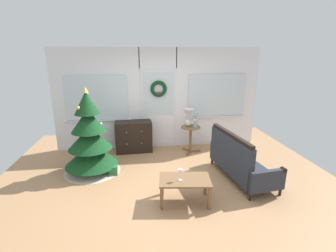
# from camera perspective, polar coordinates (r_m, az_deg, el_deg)

# --- Properties ---
(ground_plane) EXTENTS (6.76, 6.76, 0.00)m
(ground_plane) POSITION_cam_1_polar(r_m,az_deg,el_deg) (4.90, 0.25, -13.15)
(ground_plane) COLOR #AD7F56
(back_wall_with_door) EXTENTS (5.20, 0.19, 2.55)m
(back_wall_with_door) POSITION_cam_1_polar(r_m,az_deg,el_deg) (6.43, -2.21, 6.23)
(back_wall_with_door) COLOR white
(back_wall_with_door) RESTS_ON ground
(christmas_tree) EXTENTS (1.16, 1.16, 1.79)m
(christmas_tree) POSITION_cam_1_polar(r_m,az_deg,el_deg) (5.38, -17.35, -3.50)
(christmas_tree) COLOR #4C331E
(christmas_tree) RESTS_ON ground
(dresser_cabinet) EXTENTS (0.92, 0.48, 0.78)m
(dresser_cabinet) POSITION_cam_1_polar(r_m,az_deg,el_deg) (6.35, -7.83, -2.39)
(dresser_cabinet) COLOR black
(dresser_cabinet) RESTS_ON ground
(settee_sofa) EXTENTS (0.91, 1.71, 0.96)m
(settee_sofa) POSITION_cam_1_polar(r_m,az_deg,el_deg) (5.14, 15.70, -7.64)
(settee_sofa) COLOR black
(settee_sofa) RESTS_ON ground
(side_table) EXTENTS (0.50, 0.48, 0.67)m
(side_table) POSITION_cam_1_polar(r_m,az_deg,el_deg) (6.22, 5.18, -1.85)
(side_table) COLOR brown
(side_table) RESTS_ON ground
(table_lamp) EXTENTS (0.28, 0.28, 0.44)m
(table_lamp) POSITION_cam_1_polar(r_m,az_deg,el_deg) (6.12, 4.66, 2.49)
(table_lamp) COLOR silver
(table_lamp) RESTS_ON side_table
(flower_vase) EXTENTS (0.11, 0.10, 0.35)m
(flower_vase) POSITION_cam_1_polar(r_m,az_deg,el_deg) (6.10, 6.29, 0.78)
(flower_vase) COLOR #99ADBC
(flower_vase) RESTS_ON side_table
(coffee_table) EXTENTS (0.90, 0.62, 0.42)m
(coffee_table) POSITION_cam_1_polar(r_m,az_deg,el_deg) (4.24, 3.85, -12.69)
(coffee_table) COLOR brown
(coffee_table) RESTS_ON ground
(wine_glass) EXTENTS (0.08, 0.08, 0.20)m
(wine_glass) POSITION_cam_1_polar(r_m,az_deg,el_deg) (4.11, 2.85, -10.47)
(wine_glass) COLOR silver
(wine_glass) RESTS_ON coffee_table
(gift_box) EXTENTS (0.18, 0.16, 0.18)m
(gift_box) POSITION_cam_1_polar(r_m,az_deg,el_deg) (5.35, -12.43, -9.79)
(gift_box) COLOR #266633
(gift_box) RESTS_ON ground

